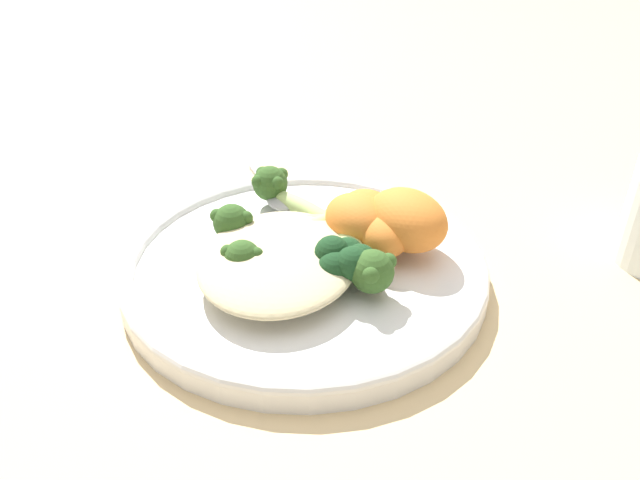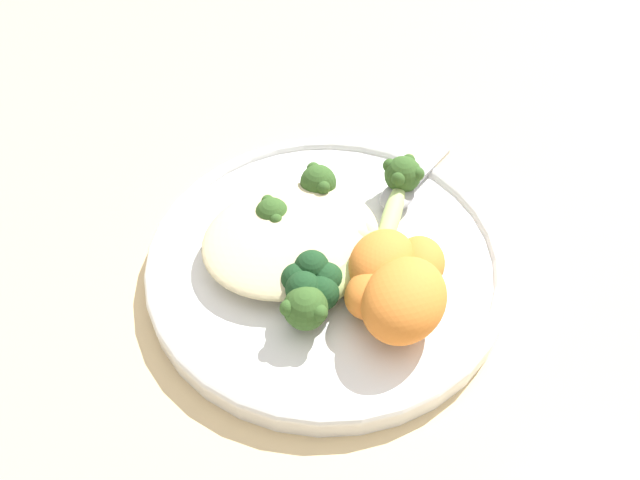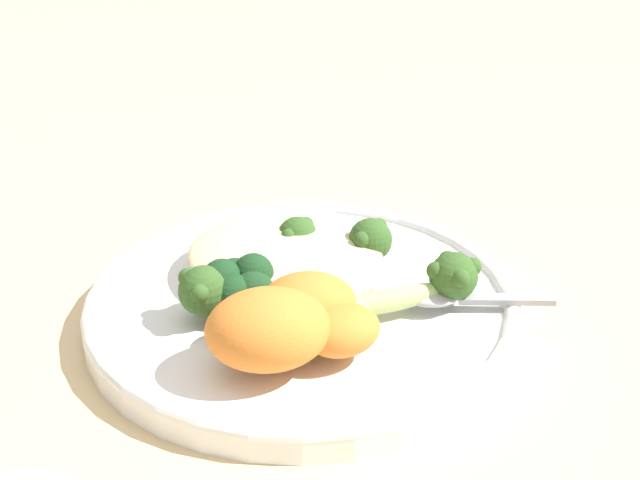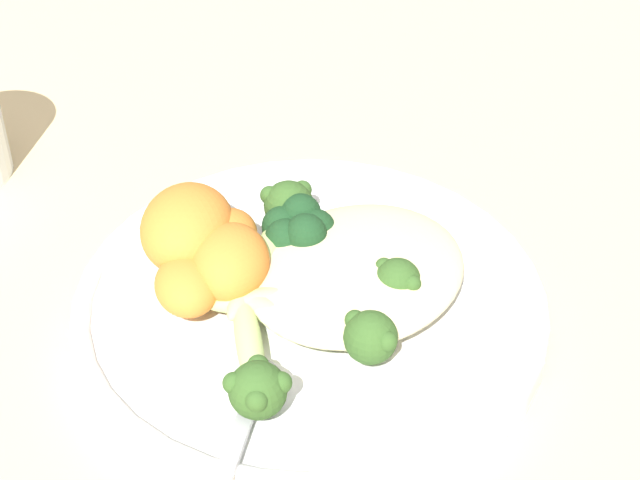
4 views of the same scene
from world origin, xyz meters
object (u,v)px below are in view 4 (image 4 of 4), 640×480
Objects in this scene: broccoli_stalk_1 at (326,329)px; sweet_potato_chunk_0 at (230,262)px; kale_tuft at (298,229)px; broccoli_stalk_0 at (255,373)px; sweet_potato_chunk_3 at (188,228)px; sweet_potato_chunk_1 at (187,286)px; spoon at (251,397)px; plate at (314,308)px; broccoli_stalk_3 at (275,233)px; broccoli_stalk_2 at (344,289)px; sweet_potato_chunk_2 at (220,241)px; quinoa_mound at (357,272)px.

broccoli_stalk_1 is 2.10× the size of sweet_potato_chunk_0.
kale_tuft reaches higher than broccoli_stalk_1.
sweet_potato_chunk_3 is (-0.05, -0.11, 0.01)m from broccoli_stalk_0.
spoon is (0.03, 0.08, -0.01)m from sweet_potato_chunk_1.
plate is 4.83× the size of sweet_potato_chunk_0.
broccoli_stalk_2 is at bearing -122.57° from broccoli_stalk_3.
sweet_potato_chunk_2 is (-0.01, -0.10, 0.00)m from broccoli_stalk_1.
broccoli_stalk_3 reaches higher than quinoa_mound.
sweet_potato_chunk_2 is at bearing 121.98° from sweet_potato_chunk_3.
sweet_potato_chunk_0 reaches higher than kale_tuft.
sweet_potato_chunk_0 reaches higher than broccoli_stalk_1.
broccoli_stalk_1 is at bearing 150.06° from spoon.
spoon is at bearing 12.44° from quinoa_mound.
kale_tuft is (-0.04, 0.02, -0.00)m from sweet_potato_chunk_2.
kale_tuft is (-0.10, -0.07, 0.00)m from broccoli_stalk_0.
broccoli_stalk_1 is 2.51× the size of sweet_potato_chunk_2.
plate is 2.03× the size of quinoa_mound.
kale_tuft is (-0.08, 0.01, 0.00)m from sweet_potato_chunk_1.
broccoli_stalk_3 and kale_tuft have the same top height.
sweet_potato_chunk_1 reaches higher than quinoa_mound.
broccoli_stalk_3 is 1.95× the size of sweet_potato_chunk_0.
broccoli_stalk_3 reaches higher than broccoli_stalk_1.
plate is 0.09m from spoon.
quinoa_mound is at bearing -106.75° from broccoli_stalk_3.
sweet_potato_chunk_0 is at bearing 160.99° from broccoli_stalk_3.
sweet_potato_chunk_2 is at bearing -60.85° from quinoa_mound.
spoon is (0.09, 0.02, -0.01)m from broccoli_stalk_2.
sweet_potato_chunk_2 is 1.05× the size of kale_tuft.
sweet_potato_chunk_0 reaches higher than sweet_potato_chunk_1.
broccoli_stalk_0 and broccoli_stalk_3 have the same top height.
broccoli_stalk_1 is 0.06m from spoon.
kale_tuft is at bearing 141.56° from sweet_potato_chunk_3.
broccoli_stalk_3 is 2.46× the size of sweet_potato_chunk_1.
broccoli_stalk_0 is (0.08, 0.03, 0.02)m from plate.
broccoli_stalk_2 is at bearing 107.19° from sweet_potato_chunk_2.
broccoli_stalk_2 is (-0.08, -0.01, -0.00)m from broccoli_stalk_0.
sweet_potato_chunk_0 is 0.82× the size of sweet_potato_chunk_3.
plate is 6.08× the size of sweet_potato_chunk_1.
broccoli_stalk_0 is 1.25× the size of sweet_potato_chunk_3.
plate is at bearing 171.17° from spoon.
sweet_potato_chunk_2 is at bearing -158.72° from sweet_potato_chunk_1.
broccoli_stalk_1 is at bearing 91.69° from sweet_potato_chunk_3.
sweet_potato_chunk_1 is 0.04m from sweet_potato_chunk_3.
sweet_potato_chunk_0 is (0.05, -0.05, 0.01)m from quinoa_mound.
quinoa_mound is 0.09m from sweet_potato_chunk_2.
broccoli_stalk_0 is 0.87× the size of broccoli_stalk_2.
sweet_potato_chunk_3 is at bearing 149.53° from broccoli_stalk_2.
sweet_potato_chunk_3 is (0.05, -0.09, 0.01)m from quinoa_mound.
sweet_potato_chunk_1 is 0.95× the size of sweet_potato_chunk_2.
broccoli_stalk_2 is at bearing 121.81° from sweet_potato_chunk_0.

